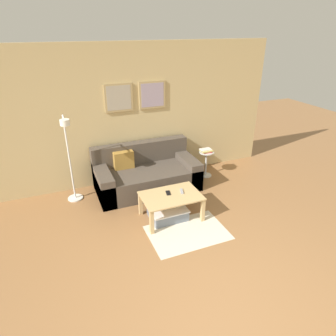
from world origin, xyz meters
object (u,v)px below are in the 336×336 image
at_px(coffee_table, 171,199).
at_px(book_stack, 206,150).
at_px(side_table, 206,162).
at_px(cell_phone, 168,193).
at_px(floor_lamp, 69,157).
at_px(remote_control, 182,191).
at_px(storage_bin, 168,213).
at_px(couch, 146,174).

bearing_deg(coffee_table, book_stack, 42.08).
xyz_separation_m(side_table, cell_phone, (-1.24, -1.01, 0.10)).
height_order(floor_lamp, side_table, floor_lamp).
bearing_deg(floor_lamp, side_table, 1.05).
distance_m(coffee_table, remote_control, 0.21).
distance_m(floor_lamp, book_stack, 2.57).
height_order(book_stack, remote_control, book_stack).
distance_m(floor_lamp, remote_control, 1.89).
bearing_deg(storage_bin, book_stack, 40.58).
bearing_deg(side_table, floor_lamp, -178.95).
bearing_deg(coffee_table, side_table, 41.74).
bearing_deg(book_stack, cell_phone, -140.41).
xyz_separation_m(couch, cell_phone, (0.04, -1.00, 0.14)).
bearing_deg(side_table, remote_control, -134.23).
xyz_separation_m(floor_lamp, cell_phone, (1.33, -0.96, -0.45)).
bearing_deg(couch, cell_phone, -87.85).
bearing_deg(floor_lamp, remote_control, -33.13).
xyz_separation_m(floor_lamp, remote_control, (1.54, -1.01, -0.45)).
relative_size(book_stack, cell_phone, 1.76).
xyz_separation_m(couch, coffee_table, (0.05, -1.07, 0.06)).
xyz_separation_m(remote_control, cell_phone, (-0.21, 0.04, -0.01)).
bearing_deg(coffee_table, couch, 92.92).
bearing_deg(remote_control, book_stack, 63.42).
height_order(coffee_table, remote_control, remote_control).
height_order(couch, storage_bin, couch).
xyz_separation_m(book_stack, cell_phone, (-1.23, -1.01, -0.14)).
bearing_deg(book_stack, floor_lamp, -178.91).
relative_size(coffee_table, remote_control, 6.09).
height_order(storage_bin, floor_lamp, floor_lamp).
relative_size(storage_bin, cell_phone, 4.12).
relative_size(coffee_table, side_table, 1.75).
xyz_separation_m(floor_lamp, book_stack, (2.55, 0.05, -0.31)).
distance_m(side_table, cell_phone, 1.60).
height_order(couch, cell_phone, couch).
height_order(book_stack, cell_phone, book_stack).
distance_m(coffee_table, storage_bin, 0.25).
bearing_deg(floor_lamp, coffee_table, -37.75).
height_order(storage_bin, book_stack, book_stack).
bearing_deg(cell_phone, couch, 104.02).
distance_m(coffee_table, floor_lamp, 1.78).
bearing_deg(cell_phone, side_table, 51.13).
xyz_separation_m(couch, storage_bin, (0.00, -1.06, -0.18)).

